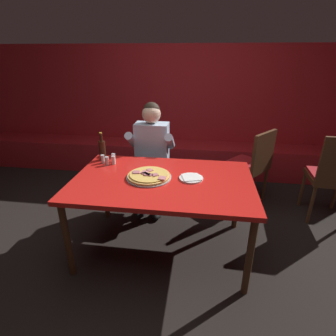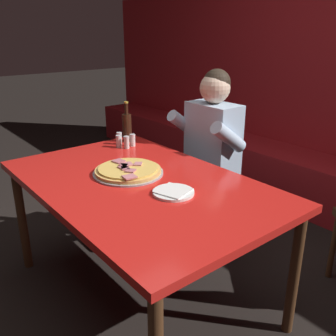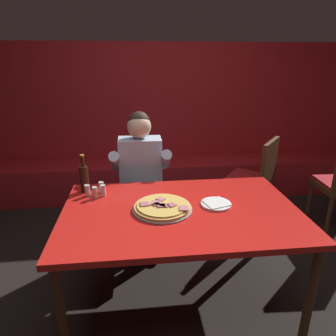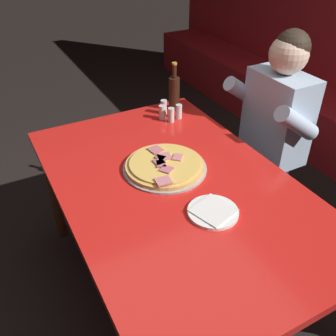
{
  "view_description": "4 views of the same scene",
  "coord_description": "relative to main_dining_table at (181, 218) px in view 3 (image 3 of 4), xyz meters",
  "views": [
    {
      "loc": [
        0.33,
        -2.04,
        1.77
      ],
      "look_at": [
        0.04,
        0.06,
        0.83
      ],
      "focal_mm": 28.0,
      "sensor_mm": 36.0,
      "label": 1
    },
    {
      "loc": [
        1.56,
        -1.06,
        1.53
      ],
      "look_at": [
        -0.1,
        0.28,
        0.73
      ],
      "focal_mm": 40.0,
      "sensor_mm": 36.0,
      "label": 2
    },
    {
      "loc": [
        -0.28,
        -1.77,
        1.7
      ],
      "look_at": [
        -0.05,
        0.34,
        0.93
      ],
      "focal_mm": 32.0,
      "sensor_mm": 36.0,
      "label": 3
    },
    {
      "loc": [
        1.18,
        -0.67,
        1.77
      ],
      "look_at": [
        -0.11,
        0.02,
        0.76
      ],
      "focal_mm": 40.0,
      "sensor_mm": 36.0,
      "label": 4
    }
  ],
  "objects": [
    {
      "name": "booth_wall_panel",
      "position": [
        0.0,
        2.18,
        0.26
      ],
      "size": [
        6.8,
        0.16,
        1.9
      ],
      "primitive_type": "cube",
      "color": "#A3191E",
      "rests_on": "ground_plane"
    },
    {
      "name": "shaker_parmesan",
      "position": [
        -0.65,
        0.28,
        0.11
      ],
      "size": [
        0.04,
        0.04,
        0.09
      ],
      "color": "silver",
      "rests_on": "main_dining_table"
    },
    {
      "name": "diner_seated_blue_shirt",
      "position": [
        -0.25,
        0.73,
        0.02
      ],
      "size": [
        0.53,
        0.53,
        1.27
      ],
      "color": "black",
      "rests_on": "ground_plane"
    },
    {
      "name": "dining_chair_far_left",
      "position": [
        0.95,
        1.03,
        -0.13
      ],
      "size": [
        0.62,
        0.62,
        0.95
      ],
      "color": "#4C2D19",
      "rests_on": "ground_plane"
    },
    {
      "name": "shaker_oregano",
      "position": [
        -0.59,
        0.24,
        0.11
      ],
      "size": [
        0.04,
        0.04,
        0.09
      ],
      "color": "silver",
      "rests_on": "main_dining_table"
    },
    {
      "name": "pizza",
      "position": [
        -0.12,
        0.01,
        0.09
      ],
      "size": [
        0.4,
        0.4,
        0.05
      ],
      "color": "#9E9EA3",
      "rests_on": "main_dining_table"
    },
    {
      "name": "shaker_red_pepper_flakes",
      "position": [
        -0.53,
        0.27,
        0.11
      ],
      "size": [
        0.04,
        0.04,
        0.09
      ],
      "color": "silver",
      "rests_on": "main_dining_table"
    },
    {
      "name": "ground_plane",
      "position": [
        0.0,
        0.0,
        -0.69
      ],
      "size": [
        24.0,
        24.0,
        0.0
      ],
      "primitive_type": "plane",
      "color": "black"
    },
    {
      "name": "plate_white_paper",
      "position": [
        0.25,
        0.04,
        0.08
      ],
      "size": [
        0.21,
        0.21,
        0.02
      ],
      "color": "white",
      "rests_on": "main_dining_table"
    },
    {
      "name": "booth_bench",
      "position": [
        0.0,
        1.86,
        -0.46
      ],
      "size": [
        6.46,
        0.48,
        0.46
      ],
      "primitive_type": "cube",
      "color": "#A3191E",
      "rests_on": "ground_plane"
    },
    {
      "name": "shaker_black_pepper",
      "position": [
        -0.55,
        0.33,
        0.11
      ],
      "size": [
        0.04,
        0.04,
        0.09
      ],
      "color": "silver",
      "rests_on": "main_dining_table"
    },
    {
      "name": "main_dining_table",
      "position": [
        0.0,
        0.0,
        0.0
      ],
      "size": [
        1.58,
        1.0,
        0.75
      ],
      "color": "#4C2D19",
      "rests_on": "ground_plane"
    },
    {
      "name": "beer_bottle",
      "position": [
        -0.68,
        0.37,
        0.18
      ],
      "size": [
        0.07,
        0.07,
        0.29
      ],
      "color": "black",
      "rests_on": "main_dining_table"
    }
  ]
}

